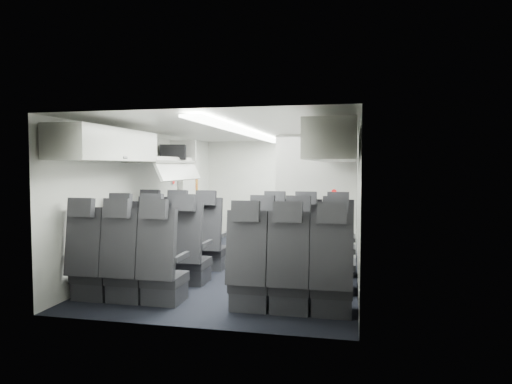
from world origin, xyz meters
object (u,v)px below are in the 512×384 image
at_px(flight_attendant, 291,204).
at_px(seat_row_rear, 205,272).
at_px(seat_row_mid, 227,256).
at_px(boarding_door, 189,197).
at_px(carry_on_bag, 173,152).
at_px(seat_row_front, 243,245).
at_px(galley_unit, 322,196).

bearing_deg(flight_attendant, seat_row_rear, 178.85).
distance_m(seat_row_mid, boarding_door, 3.45).
distance_m(seat_row_rear, flight_attendant, 4.13).
distance_m(seat_row_mid, seat_row_rear, 0.90).
relative_size(seat_row_mid, boarding_door, 1.79).
height_order(seat_row_mid, carry_on_bag, carry_on_bag).
bearing_deg(seat_row_rear, seat_row_front, 90.00).
bearing_deg(flight_attendant, seat_row_mid, 177.25).
xyz_separation_m(seat_row_front, galley_unit, (0.95, 3.25, 0.55)).
relative_size(seat_row_rear, flight_attendant, 1.96).
height_order(seat_row_rear, carry_on_bag, carry_on_bag).
height_order(boarding_door, carry_on_bag, carry_on_bag).
distance_m(seat_row_mid, carry_on_bag, 2.48).
bearing_deg(seat_row_front, boarding_door, 128.16).
xyz_separation_m(galley_unit, flight_attendant, (-0.54, -0.96, -0.10)).
relative_size(seat_row_mid, carry_on_bag, 8.01).
bearing_deg(carry_on_bag, seat_row_rear, -76.53).
relative_size(boarding_door, flight_attendant, 1.10).
relative_size(seat_row_front, flight_attendant, 1.96).
height_order(seat_row_rear, galley_unit, galley_unit).
height_order(seat_row_rear, flight_attendant, flight_attendant).
bearing_deg(boarding_door, seat_row_front, -51.84).
bearing_deg(seat_row_mid, flight_attendant, 82.65).
bearing_deg(flight_attendant, galley_unit, -24.57).
height_order(seat_row_mid, boarding_door, boarding_door).
height_order(seat_row_front, seat_row_mid, same).
relative_size(seat_row_rear, carry_on_bag, 8.01).
bearing_deg(flight_attendant, seat_row_front, 174.41).
relative_size(galley_unit, boarding_door, 1.02).
relative_size(seat_row_rear, galley_unit, 1.75).
distance_m(boarding_door, flight_attendant, 2.06).
distance_m(seat_row_rear, boarding_door, 4.25).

